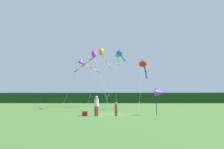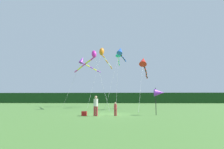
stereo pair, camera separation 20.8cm
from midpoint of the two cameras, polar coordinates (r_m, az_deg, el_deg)
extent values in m
plane|color=#477533|center=(18.09, -0.55, -12.34)|extent=(120.00, 120.00, 0.00)
cube|color=#193D19|center=(63.00, 1.73, -7.32)|extent=(108.00, 3.02, 3.47)
cylinder|color=#B23338|center=(16.46, -5.09, -11.32)|extent=(0.18, 0.18, 0.84)
cylinder|color=#B23338|center=(16.44, -4.41, -11.33)|extent=(0.18, 0.18, 0.84)
cylinder|color=silver|center=(16.42, -4.72, -8.70)|extent=(0.39, 0.39, 0.67)
sphere|color=tan|center=(16.41, -4.71, -7.10)|extent=(0.25, 0.25, 0.25)
cylinder|color=#B23338|center=(16.60, 1.21, -11.78)|extent=(0.12, 0.12, 0.57)
cylinder|color=#B23338|center=(16.60, 1.67, -11.78)|extent=(0.12, 0.12, 0.57)
cylinder|color=#B23338|center=(16.57, 1.43, -10.03)|extent=(0.26, 0.26, 0.45)
sphere|color=tan|center=(16.56, 1.43, -8.96)|extent=(0.17, 0.17, 0.17)
cube|color=red|center=(16.84, -8.29, -11.94)|extent=(0.44, 0.37, 0.40)
cylinder|color=black|center=(17.68, 13.81, -8.14)|extent=(0.06, 0.06, 2.52)
cone|color=purple|center=(17.76, 14.84, -5.49)|extent=(0.90, 0.70, 0.70)
cylinder|color=#B2B2B2|center=(24.65, -3.13, -1.76)|extent=(2.52, 3.10, 7.98)
ellipsoid|color=#E026B2|center=(26.99, -5.39, 6.35)|extent=(1.17, 1.21, 1.31)
cylinder|color=#E026B2|center=(27.50, -5.92, 4.95)|extent=(0.85, 1.34, 0.34)
cylinder|color=yellow|center=(28.67, -7.19, 3.99)|extent=(1.12, 1.19, 0.51)
cylinder|color=#E026B2|center=(29.81, -8.52, 3.03)|extent=(1.00, 1.27, 0.43)
cylinder|color=yellow|center=(30.96, -9.76, 2.00)|extent=(1.14, 1.20, 0.66)
cylinder|color=#E026B2|center=(32.14, -10.89, 1.10)|extent=(0.97, 1.28, 0.38)
cylinder|color=#B2B2B2|center=(23.39, 9.31, -2.82)|extent=(1.29, 4.87, 6.80)
cone|color=red|center=(26.33, 9.92, 4.14)|extent=(1.46, 1.86, 1.68)
cylinder|color=red|center=(26.52, 10.07, 2.83)|extent=(0.40, 0.69, 0.29)
cylinder|color=black|center=(27.11, 10.32, 2.32)|extent=(0.39, 0.71, 0.37)
cylinder|color=red|center=(27.69, 10.51, 1.73)|extent=(0.36, 0.71, 0.38)
cylinder|color=black|center=(28.28, 10.65, 1.19)|extent=(0.36, 0.71, 0.36)
cylinder|color=red|center=(28.87, 10.80, 0.69)|extent=(0.36, 0.70, 0.35)
cylinder|color=black|center=(29.47, 10.86, 0.24)|extent=(0.29, 0.69, 0.33)
cylinder|color=red|center=(30.07, 10.85, -0.24)|extent=(0.28, 0.71, 0.39)
cylinder|color=black|center=(30.67, 10.98, -0.68)|extent=(0.43, 0.69, 0.33)
cylinder|color=red|center=(31.27, 11.09, -0.99)|extent=(0.26, 0.66, 0.26)
cylinder|color=#B2B2B2|center=(34.16, -11.97, -2.35)|extent=(2.51, 3.40, 9.01)
cone|color=purple|center=(36.17, -9.20, 4.52)|extent=(1.47, 1.57, 1.56)
cylinder|color=purple|center=(36.27, -8.57, 3.37)|extent=(0.89, 0.83, 0.49)
cylinder|color=yellow|center=(36.80, -7.41, 2.76)|extent=(0.73, 0.95, 0.44)
cylinder|color=purple|center=(37.38, -6.32, 2.16)|extent=(0.83, 0.88, 0.48)
cylinder|color=yellow|center=(37.94, -5.20, 1.54)|extent=(0.83, 0.90, 0.50)
cylinder|color=purple|center=(38.48, -4.09, 0.98)|extent=(0.88, 0.83, 0.44)
cylinder|color=#B2B2B2|center=(27.57, 0.61, -0.80)|extent=(2.15, 4.81, 9.50)
cone|color=blue|center=(30.81, 2.74, 7.48)|extent=(1.50, 1.72, 1.51)
cylinder|color=blue|center=(30.88, 2.90, 6.43)|extent=(0.37, 0.54, 0.31)
cylinder|color=black|center=(31.27, 3.12, 5.99)|extent=(0.29, 0.55, 0.35)
cylinder|color=blue|center=(31.66, 3.37, 5.60)|extent=(0.39, 0.53, 0.29)
cylinder|color=black|center=(32.06, 3.62, 5.30)|extent=(0.29, 0.51, 0.25)
cylinder|color=blue|center=(32.46, 3.87, 4.98)|extent=(0.40, 0.55, 0.33)
cylinder|color=black|center=(32.86, 4.11, 4.64)|extent=(0.30, 0.52, 0.27)
cylinder|color=blue|center=(33.26, 4.34, 4.30)|extent=(0.39, 0.55, 0.34)
cylinder|color=#B2B2B2|center=(30.72, 1.84, -1.38)|extent=(0.35, 3.93, 9.61)
cone|color=#1EB7CC|center=(33.49, 2.13, 6.45)|extent=(1.07, 1.31, 1.21)
cylinder|color=#1EB7CC|center=(33.65, 2.18, 5.67)|extent=(0.25, 0.57, 0.29)
cylinder|color=white|center=(34.13, 2.17, 5.31)|extent=(0.27, 0.58, 0.30)
cylinder|color=#1EB7CC|center=(34.61, 2.27, 4.96)|extent=(0.37, 0.60, 0.30)
cylinder|color=white|center=(35.07, 2.35, 4.56)|extent=(0.28, 0.61, 0.36)
cylinder|color=#1EB7CC|center=(35.55, 2.32, 4.11)|extent=(0.23, 0.60, 0.37)
cylinder|color=white|center=(36.03, 2.32, 3.67)|extent=(0.23, 0.60, 0.36)
cylinder|color=#1EB7CC|center=(36.51, 2.40, 3.28)|extent=(0.32, 0.60, 0.33)
cylinder|color=white|center=(37.00, 2.50, 2.98)|extent=(0.21, 0.55, 0.26)
cylinder|color=#B2B2B2|center=(31.48, -5.09, -0.84)|extent=(1.69, 5.01, 10.33)
ellipsoid|color=orange|center=(34.78, -3.07, 7.16)|extent=(1.27, 1.56, 1.71)
cylinder|color=orange|center=(35.18, -2.65, 5.79)|extent=(0.60, 1.32, 0.42)
cylinder|color=white|center=(36.32, -2.04, 4.98)|extent=(0.34, 1.34, 0.44)
cylinder|color=orange|center=(37.45, -1.48, 4.08)|extent=(0.60, 1.35, 0.60)
cylinder|color=white|center=(38.55, -0.76, 3.17)|extent=(0.61, 1.34, 0.54)
cylinder|color=orange|center=(39.68, -0.15, 2.29)|extent=(0.52, 1.36, 0.62)
camera|label=1|loc=(0.10, -89.75, -0.03)|focal=29.32mm
camera|label=2|loc=(0.10, 90.25, 0.03)|focal=29.32mm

